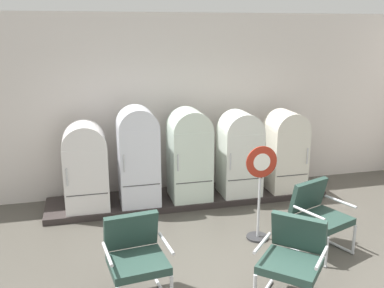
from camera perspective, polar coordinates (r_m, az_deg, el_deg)
name	(u,v)px	position (r m, az deg, el deg)	size (l,w,h in m)	color
back_wall	(180,104)	(7.79, -1.58, 5.34)	(11.76, 0.12, 3.19)	silver
display_plinth	(189,197)	(7.62, -0.44, -7.08)	(4.83, 0.95, 0.10)	#302928
refrigerator_0	(85,164)	(7.08, -13.95, -2.57)	(0.68, 0.72, 1.39)	white
refrigerator_1	(138,153)	(7.05, -7.15, -1.21)	(0.64, 0.64, 1.62)	white
refrigerator_2	(189,152)	(7.24, -0.34, -1.03)	(0.67, 0.69, 1.54)	silver
refrigerator_3	(240,151)	(7.48, 6.34, -0.95)	(0.67, 0.64, 1.46)	white
refrigerator_4	(286,148)	(7.83, 12.29, -0.58)	(0.63, 0.65, 1.43)	silver
armchair_left	(136,254)	(4.90, -7.46, -14.25)	(0.74, 0.74, 0.94)	silver
armchair_right	(319,213)	(6.08, 16.47, -8.71)	(0.82, 0.84, 0.94)	silver
armchair_center	(293,256)	(4.95, 13.21, -14.20)	(0.90, 0.91, 0.94)	silver
sign_stand	(260,195)	(6.13, 8.96, -6.74)	(0.45, 0.32, 1.38)	#2D2D30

